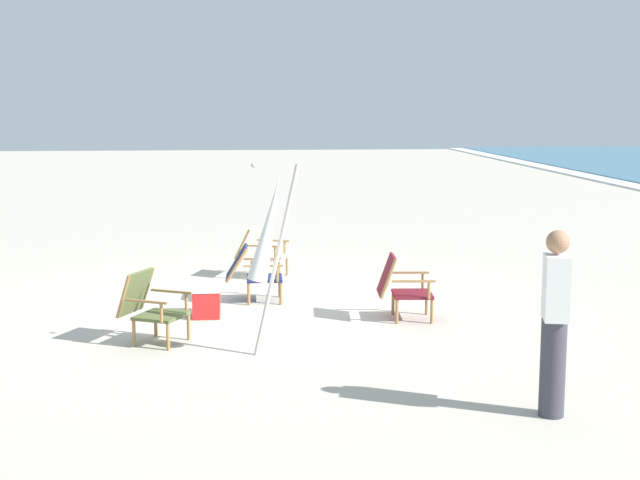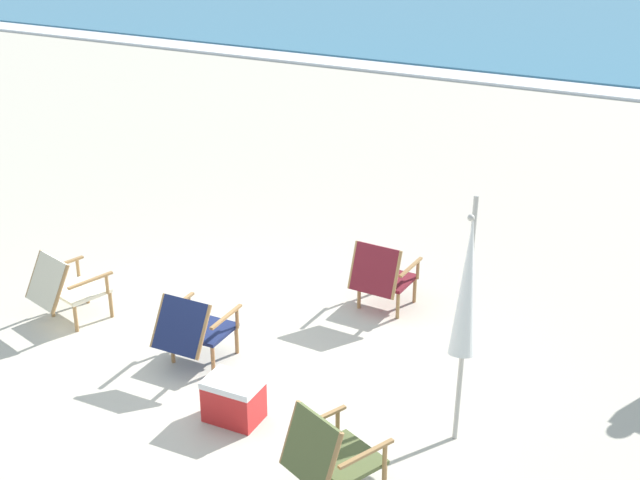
# 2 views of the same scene
# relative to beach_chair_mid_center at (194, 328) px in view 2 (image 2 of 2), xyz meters

# --- Properties ---
(ground_plane) EXTENTS (80.00, 80.00, 0.00)m
(ground_plane) POSITION_rel_beach_chair_mid_center_xyz_m (0.37, 0.14, -0.42)
(ground_plane) COLOR #B7AF9E
(surf_band) EXTENTS (80.00, 1.10, 0.06)m
(surf_band) POSITION_rel_beach_chair_mid_center_xyz_m (0.37, 12.65, -0.39)
(surf_band) COLOR white
(surf_band) RESTS_ON ground
(beach_chair_mid_center) EXTENTS (0.60, 0.78, 0.78)m
(beach_chair_mid_center) POSITION_rel_beach_chair_mid_center_xyz_m (0.00, 0.00, 0.00)
(beach_chair_mid_center) COLOR #19234C
(beach_chair_mid_center) RESTS_ON ground
(beach_chair_back_right) EXTENTS (0.63, 0.71, 0.82)m
(beach_chair_back_right) POSITION_rel_beach_chair_mid_center_xyz_m (1.19, 1.84, 0.01)
(beach_chair_back_right) COLOR maroon
(beach_chair_back_right) RESTS_ON ground
(beach_chair_far_center) EXTENTS (0.81, 0.85, 0.82)m
(beach_chair_far_center) POSITION_rel_beach_chair_mid_center_xyz_m (2.01, -1.18, 0.01)
(beach_chair_far_center) COLOR #515B33
(beach_chair_far_center) RESTS_ON ground
(beach_chair_front_left) EXTENTS (0.77, 0.88, 0.79)m
(beach_chair_front_left) POSITION_rel_beach_chair_mid_center_xyz_m (-1.70, 0.14, 0.00)
(beach_chair_front_left) COLOR beige
(beach_chair_front_left) RESTS_ON ground
(umbrella_furled_white) EXTENTS (0.31, 0.60, 2.08)m
(umbrella_furled_white) POSITION_rel_beach_chair_mid_center_xyz_m (2.61, 0.16, 0.94)
(umbrella_furled_white) COLOR #B7B2A8
(umbrella_furled_white) RESTS_ON ground
(cooler_box) EXTENTS (0.49, 0.35, 0.40)m
(cooler_box) POSITION_rel_beach_chair_mid_center_xyz_m (0.79, -0.59, -0.22)
(cooler_box) COLOR red
(cooler_box) RESTS_ON ground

